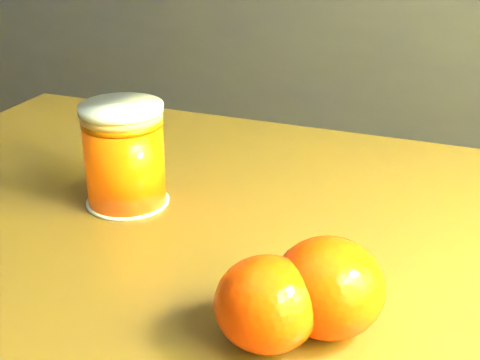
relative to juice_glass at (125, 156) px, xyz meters
The scene contains 4 objects.
kitchen_counter 1.59m from the juice_glass, 116.31° to the left, with size 3.15×0.60×0.90m, color #504F55.
juice_glass is the anchor object (origin of this frame).
orange_front 0.23m from the juice_glass, 27.57° to the right, with size 0.07×0.07×0.06m, color #FF4005.
orange_back 0.24m from the juice_glass, 17.91° to the right, with size 0.07×0.07×0.06m, color #FF4005.
Camera 1 is at (1.06, -0.35, 0.97)m, focal length 50.00 mm.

